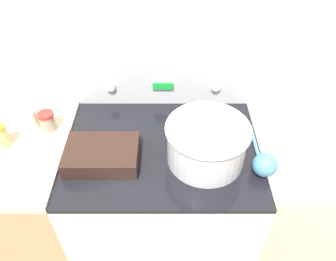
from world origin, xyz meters
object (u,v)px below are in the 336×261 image
object	(u,v)px
casserole_dish	(102,154)
spice_jar_white_cap	(31,118)
spice_jar_orange_cap	(3,135)
ladle	(265,164)
spice_jar_red_cap	(48,121)
mixing_bowl	(207,142)

from	to	relation	value
casserole_dish	spice_jar_white_cap	size ratio (longest dim) A/B	3.14
casserole_dish	spice_jar_orange_cap	bearing A→B (deg)	169.09
ladle	spice_jar_red_cap	world-z (taller)	spice_jar_red_cap
ladle	spice_jar_orange_cap	xyz separation A→B (m)	(-0.99, 0.13, 0.02)
mixing_bowl	casserole_dish	world-z (taller)	mixing_bowl
casserole_dish	mixing_bowl	bearing A→B (deg)	1.87
casserole_dish	spice_jar_red_cap	world-z (taller)	spice_jar_red_cap
mixing_bowl	spice_jar_red_cap	xyz separation A→B (m)	(-0.63, 0.16, -0.04)
ladle	spice_jar_white_cap	world-z (taller)	spice_jar_white_cap
spice_jar_orange_cap	mixing_bowl	bearing A→B (deg)	-4.61
mixing_bowl	spice_jar_white_cap	size ratio (longest dim) A/B	3.56
casserole_dish	spice_jar_white_cap	bearing A→B (deg)	150.17
ladle	spice_jar_red_cap	distance (m)	0.87
mixing_bowl	spice_jar_red_cap	size ratio (longest dim) A/B	3.73
mixing_bowl	ladle	xyz separation A→B (m)	(0.21, -0.07, -0.05)
mixing_bowl	spice_jar_white_cap	distance (m)	0.73
casserole_dish	spice_jar_white_cap	xyz separation A→B (m)	(-0.32, 0.18, 0.02)
casserole_dish	spice_jar_orange_cap	size ratio (longest dim) A/B	2.85
ladle	spice_jar_orange_cap	bearing A→B (deg)	172.61
mixing_bowl	spice_jar_red_cap	world-z (taller)	mixing_bowl
spice_jar_red_cap	spice_jar_orange_cap	xyz separation A→B (m)	(-0.15, -0.09, 0.01)
casserole_dish	ladle	bearing A→B (deg)	-5.03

